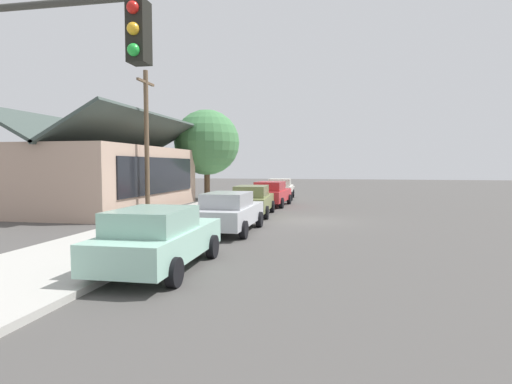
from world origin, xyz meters
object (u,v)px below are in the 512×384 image
Objects in this scene: car_cherry at (271,193)px; utility_pole_wooden at (147,140)px; fire_hydrant_red at (187,220)px; shade_tree at (207,143)px; car_silver at (230,212)px; car_seafoam at (159,238)px; car_olive at (253,200)px; car_ivory at (280,189)px; traffic_light_main at (36,103)px.

car_cherry is 0.63× the size of utility_pole_wooden.
shade_tree is at bearing 14.95° from fire_hydrant_red.
utility_pole_wooden reaches higher than shade_tree.
car_silver and car_cherry have the same top height.
car_seafoam is 11.55m from car_olive.
car_ivory is at bearing -4.52° from fire_hydrant_red.
car_ivory is (11.06, 0.04, 0.00)m from car_olive.
car_silver and car_olive have the same top height.
traffic_light_main reaches higher than fire_hydrant_red.
shade_tree reaches higher than traffic_light_main.
fire_hydrant_red is (-15.46, -4.13, -3.87)m from shade_tree.
car_ivory is at bearing -23.82° from utility_pole_wooden.
car_cherry is at bearing -126.21° from shade_tree.
car_seafoam is 0.68× the size of shade_tree.
utility_pole_wooden is at bearing -179.31° from shade_tree.
car_cherry is (16.87, -0.18, -0.00)m from car_seafoam.
traffic_light_main reaches higher than car_silver.
car_cherry is 0.91× the size of traffic_light_main.
utility_pole_wooden is at bearing 26.30° from car_seafoam.
car_olive is (11.55, -0.04, -0.00)m from car_seafoam.
car_seafoam is 6.62× the size of fire_hydrant_red.
traffic_light_main is (-10.69, -0.07, 2.68)m from car_silver.
utility_pole_wooden reaches higher than car_ivory.
traffic_light_main is (-27.22, -0.31, 2.68)m from car_ivory.
fire_hydrant_red is at bearing -165.05° from shade_tree.
traffic_light_main is 0.69× the size of utility_pole_wooden.
car_silver and car_ivory have the same top height.
traffic_light_main is at bearing -170.72° from fire_hydrant_red.
car_olive is 5.31m from car_cherry.
car_silver is 0.97× the size of car_olive.
car_silver reaches higher than fire_hydrant_red.
car_silver is at bearing 177.47° from car_ivory.
car_ivory is (16.53, 0.24, 0.00)m from car_silver.
utility_pole_wooden reaches higher than fire_hydrant_red.
fire_hydrant_red is (10.16, 1.66, -2.99)m from traffic_light_main.
car_olive is at bearing 176.84° from car_ivory.
shade_tree reaches higher than car_ivory.
car_olive is 0.65× the size of utility_pole_wooden.
shade_tree reaches higher than car_cherry.
traffic_light_main reaches higher than car_seafoam.
car_seafoam is 0.90× the size of traffic_light_main.
utility_pole_wooden reaches higher than traffic_light_main.
car_seafoam is 16.87m from car_cherry.
shade_tree is 1.32× the size of traffic_light_main.
car_cherry and car_ivory have the same top height.
utility_pole_wooden is 7.23m from fire_hydrant_red.
car_silver is at bearing -159.04° from shade_tree.
utility_pole_wooden is 10.56× the size of fire_hydrant_red.
utility_pole_wooden is at bearing 141.77° from car_cherry.
car_cherry is 21.64m from traffic_light_main.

